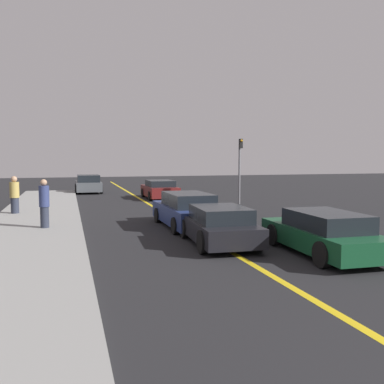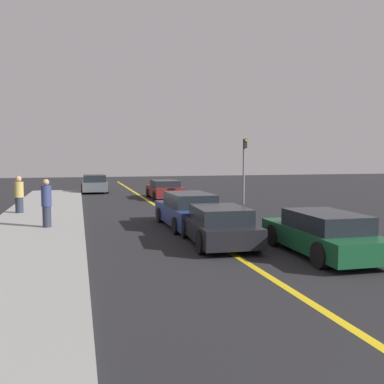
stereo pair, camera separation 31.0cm
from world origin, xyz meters
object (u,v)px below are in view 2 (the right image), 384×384
Objects in this scene: pedestrian_mid_group at (19,195)px; traffic_light at (244,164)px; car_oncoming_far at (94,184)px; car_near_right_lane at (322,234)px; car_far_distant at (188,211)px; car_parked_left_lot at (165,189)px; pedestrian_near_curb at (46,203)px; car_ahead_center at (218,226)px.

traffic_light is at bearing 8.54° from pedestrian_mid_group.
car_oncoming_far is at bearing 72.80° from pedestrian_mid_group.
car_far_distant is (-2.48, 5.69, 0.05)m from car_near_right_lane.
car_parked_left_lot is at bearing 82.53° from car_far_distant.
car_near_right_lane is 10.05m from pedestrian_near_curb.
traffic_light reaches higher than car_far_distant.
car_far_distant is at bearing 94.29° from car_ahead_center.
car_near_right_lane is 1.20× the size of traffic_light.
pedestrian_mid_group reaches higher than car_parked_left_lot.
pedestrian_mid_group is at bearing -171.46° from traffic_light.
car_parked_left_lot is (-1.11, 17.52, -0.01)m from car_near_right_lane.
car_oncoming_far reaches higher than car_near_right_lane.
car_oncoming_far is 17.64m from pedestrian_near_curb.
car_near_right_lane is at bearing -38.25° from pedestrian_near_curb.
car_oncoming_far is at bearing 124.98° from car_parked_left_lot.
car_parked_left_lot is 2.28× the size of pedestrian_near_curb.
car_oncoming_far is 2.24× the size of pedestrian_near_curb.
car_oncoming_far reaches higher than car_far_distant.
car_ahead_center is at bearing -95.30° from car_parked_left_lot.
car_far_distant is (-0.08, 3.54, 0.06)m from car_ahead_center.
car_far_distant is at bearing -126.26° from traffic_light.
car_far_distant is at bearing -5.56° from pedestrian_near_curb.
car_parked_left_lot reaches higher than car_ahead_center.
car_far_distant reaches higher than car_parked_left_lot.
traffic_light is at bearing 79.71° from car_near_right_lane.
pedestrian_near_curb is 0.47× the size of traffic_light.
car_parked_left_lot is at bearing -54.42° from car_oncoming_far.
car_parked_left_lot is at bearing 38.27° from pedestrian_mid_group.
pedestrian_mid_group reaches higher than car_near_right_lane.
car_oncoming_far is at bearing 104.78° from car_near_right_lane.
car_far_distant is at bearing 115.29° from car_near_right_lane.
pedestrian_mid_group reaches higher than car_far_distant.
car_parked_left_lot is at bearing 88.14° from car_ahead_center.
car_oncoming_far is at bearing 126.95° from traffic_light.
car_ahead_center is 2.26× the size of pedestrian_near_curb.
pedestrian_mid_group is at bearing -107.09° from car_oncoming_far.
car_near_right_lane is 2.62× the size of pedestrian_mid_group.
car_near_right_lane is 0.96× the size of car_far_distant.
traffic_light reaches higher than car_oncoming_far.
car_near_right_lane is 1.13× the size of car_oncoming_far.
pedestrian_near_curb is 4.98m from pedestrian_mid_group.
car_ahead_center is 21.77m from car_oncoming_far.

